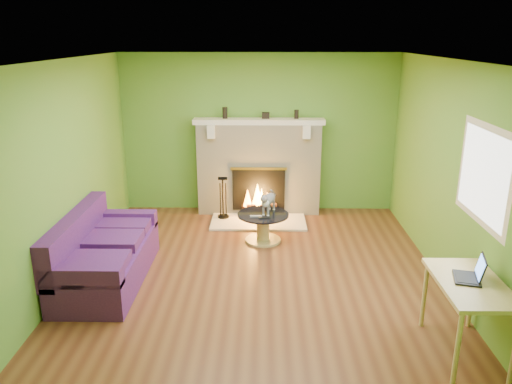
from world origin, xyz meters
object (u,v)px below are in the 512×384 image
desk (470,291)px  cat (269,202)px  coffee_table (263,225)px  sofa (103,255)px

desk → cat: size_ratio=1.84×
coffee_table → sofa: bearing=-147.5°
sofa → cat: sofa is taller
coffee_table → cat: 0.36m
sofa → coffee_table: (1.93, 1.23, -0.09)m
desk → coffee_table: bearing=125.4°
coffee_table → cat: bearing=32.0°
sofa → cat: 2.40m
desk → cat: 3.23m
sofa → desk: size_ratio=1.87×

